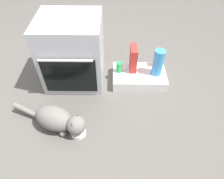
% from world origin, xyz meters
% --- Properties ---
extents(ground, '(8.00, 8.00, 0.00)m').
position_xyz_m(ground, '(0.00, 0.00, 0.00)').
color(ground, '#56514C').
extents(oven, '(0.61, 0.59, 0.73)m').
position_xyz_m(oven, '(0.01, 0.36, 0.36)').
color(oven, '#B7BABF').
rests_on(oven, ground).
extents(pantry_cabinet, '(0.59, 0.37, 0.13)m').
position_xyz_m(pantry_cabinet, '(0.72, 0.32, 0.06)').
color(pantry_cabinet, white).
rests_on(pantry_cabinet, ground).
extents(food_bowl, '(0.14, 0.14, 0.08)m').
position_xyz_m(food_bowl, '(0.12, -0.39, 0.03)').
color(food_bowl, white).
rests_on(food_bowl, ground).
extents(cat, '(0.74, 0.36, 0.25)m').
position_xyz_m(cat, '(-0.05, -0.32, 0.13)').
color(cat, slate).
rests_on(cat, ground).
extents(water_bottle, '(0.11, 0.11, 0.30)m').
position_xyz_m(water_bottle, '(0.90, 0.31, 0.28)').
color(water_bottle, '#388CD1').
rests_on(water_bottle, pantry_cabinet).
extents(soda_can, '(0.07, 0.07, 0.12)m').
position_xyz_m(soda_can, '(0.50, 0.33, 0.19)').
color(soda_can, green).
rests_on(soda_can, pantry_cabinet).
extents(cereal_box, '(0.07, 0.18, 0.28)m').
position_xyz_m(cereal_box, '(0.65, 0.38, 0.27)').
color(cereal_box, '#B72D28').
rests_on(cereal_box, pantry_cabinet).
extents(sauce_jar, '(0.08, 0.08, 0.14)m').
position_xyz_m(sauce_jar, '(0.93, 0.44, 0.20)').
color(sauce_jar, '#D16023').
rests_on(sauce_jar, pantry_cabinet).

